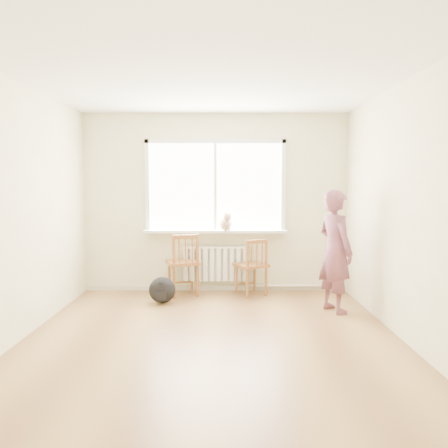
{
  "coord_description": "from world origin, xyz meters",
  "views": [
    {
      "loc": [
        0.12,
        -4.41,
        1.61
      ],
      "look_at": [
        0.13,
        1.2,
        1.12
      ],
      "focal_mm": 35.0,
      "sensor_mm": 36.0,
      "label": 1
    }
  ],
  "objects_px": {
    "chair_left": "(184,265)",
    "person": "(335,251)",
    "cat": "(226,223)",
    "chair_right": "(253,267)",
    "backpack": "(162,290)"
  },
  "relations": [
    {
      "from": "chair_left",
      "to": "person",
      "type": "distance_m",
      "value": 2.18
    },
    {
      "from": "chair_left",
      "to": "person",
      "type": "height_order",
      "value": "person"
    },
    {
      "from": "chair_left",
      "to": "person",
      "type": "bearing_deg",
      "value": 140.21
    },
    {
      "from": "person",
      "to": "cat",
      "type": "bearing_deg",
      "value": 32.1
    },
    {
      "from": "chair_right",
      "to": "person",
      "type": "relative_size",
      "value": 0.54
    },
    {
      "from": "chair_right",
      "to": "cat",
      "type": "distance_m",
      "value": 0.77
    },
    {
      "from": "chair_right",
      "to": "backpack",
      "type": "xyz_separation_m",
      "value": [
        -1.28,
        -0.41,
        -0.24
      ]
    },
    {
      "from": "chair_left",
      "to": "cat",
      "type": "distance_m",
      "value": 0.88
    },
    {
      "from": "chair_right",
      "to": "cat",
      "type": "relative_size",
      "value": 1.96
    },
    {
      "from": "person",
      "to": "backpack",
      "type": "distance_m",
      "value": 2.38
    },
    {
      "from": "cat",
      "to": "chair_left",
      "type": "bearing_deg",
      "value": -175.95
    },
    {
      "from": "cat",
      "to": "backpack",
      "type": "bearing_deg",
      "value": -157.42
    },
    {
      "from": "person",
      "to": "backpack",
      "type": "relative_size",
      "value": 4.31
    },
    {
      "from": "chair_right",
      "to": "person",
      "type": "height_order",
      "value": "person"
    },
    {
      "from": "person",
      "to": "cat",
      "type": "height_order",
      "value": "person"
    }
  ]
}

